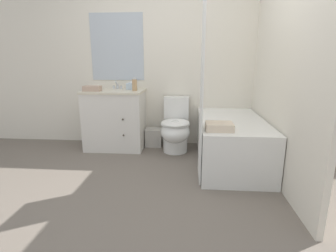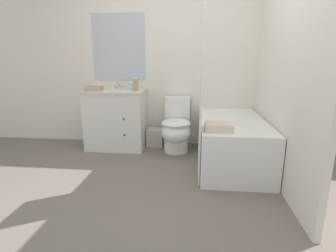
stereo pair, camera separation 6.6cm
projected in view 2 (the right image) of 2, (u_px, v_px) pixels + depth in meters
ground_plane at (156, 198)px, 2.43m from camera, size 14.00×14.00×0.00m
wall_back at (172, 59)px, 3.77m from camera, size 8.00×0.06×2.50m
wall_right at (277, 60)px, 2.82m from camera, size 0.05×2.69×2.50m
vanity_cabinet at (117, 118)px, 3.76m from camera, size 0.83×0.58×0.84m
sink_faucet at (119, 86)px, 3.83m from camera, size 0.14×0.12×0.12m
toilet at (176, 129)px, 3.61m from camera, size 0.39×0.68×0.73m
bathtub at (231, 141)px, 3.20m from camera, size 0.77×1.48×0.55m
shower_curtain at (201, 88)px, 2.62m from camera, size 0.02×0.42×1.93m
wastebasket at (155, 137)px, 3.89m from camera, size 0.24×0.20×0.26m
tissue_box at (132, 86)px, 3.76m from camera, size 0.11×0.14×0.11m
soap_dispenser at (136, 85)px, 3.57m from camera, size 0.07×0.07×0.18m
hand_towel_folded at (94, 88)px, 3.56m from camera, size 0.23×0.14×0.07m
bath_towel_folded at (219, 127)px, 2.64m from camera, size 0.27×0.22×0.08m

